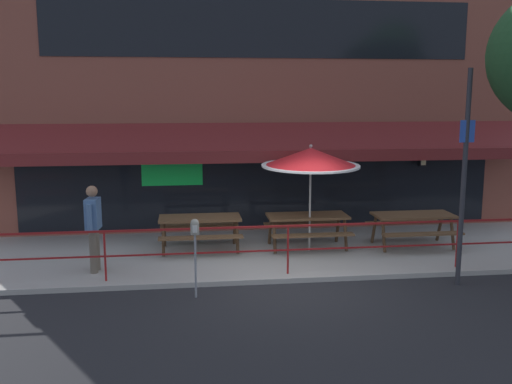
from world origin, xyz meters
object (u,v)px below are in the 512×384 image
parking_meter_near (195,234)px  street_sign_pole (464,176)px  picnic_table_left (200,224)px  picnic_table_centre (307,222)px  picnic_table_right (413,221)px  patio_umbrella_centre (311,158)px  pedestrian_walking (93,224)px

parking_meter_near → street_sign_pole: size_ratio=0.35×
picnic_table_left → picnic_table_centre: bearing=-2.4°
picnic_table_right → patio_umbrella_centre: (-2.41, -0.04, 1.47)m
patio_umbrella_centre → pedestrian_walking: patio_umbrella_centre is taller
patio_umbrella_centre → parking_meter_near: patio_umbrella_centre is taller
patio_umbrella_centre → pedestrian_walking: size_ratio=1.39×
picnic_table_centre → parking_meter_near: parking_meter_near is taller
pedestrian_walking → street_sign_pole: (6.85, -1.37, 1.00)m
picnic_table_centre → street_sign_pole: 3.72m
street_sign_pole → pedestrian_walking: bearing=168.7°
picnic_table_centre → patio_umbrella_centre: (0.00, -0.24, 1.47)m
patio_umbrella_centre → picnic_table_left: bearing=172.0°
picnic_table_centre → pedestrian_walking: pedestrian_walking is taller
picnic_table_left → parking_meter_near: parking_meter_near is taller
picnic_table_centre → pedestrian_walking: 4.67m
picnic_table_centre → street_sign_pole: (2.34, -2.55, 1.35)m
picnic_table_centre → street_sign_pole: street_sign_pole is taller
pedestrian_walking → picnic_table_left: bearing=31.3°
pedestrian_walking → street_sign_pole: street_sign_pole is taller
picnic_table_right → street_sign_pole: street_sign_pole is taller
picnic_table_right → pedestrian_walking: 6.99m
patio_umbrella_centre → street_sign_pole: size_ratio=0.59×
pedestrian_walking → parking_meter_near: (1.93, -1.45, 0.09)m
street_sign_pole → patio_umbrella_centre: bearing=135.4°
picnic_table_right → street_sign_pole: size_ratio=0.45×
picnic_table_left → picnic_table_right: 4.82m
street_sign_pole → picnic_table_centre: bearing=132.6°
picnic_table_left → picnic_table_centre: same height
parking_meter_near → patio_umbrella_centre: bearing=42.8°
picnic_table_right → picnic_table_centre: bearing=175.1°
picnic_table_right → pedestrian_walking: pedestrian_walking is taller
picnic_table_centre → street_sign_pole: size_ratio=0.45×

